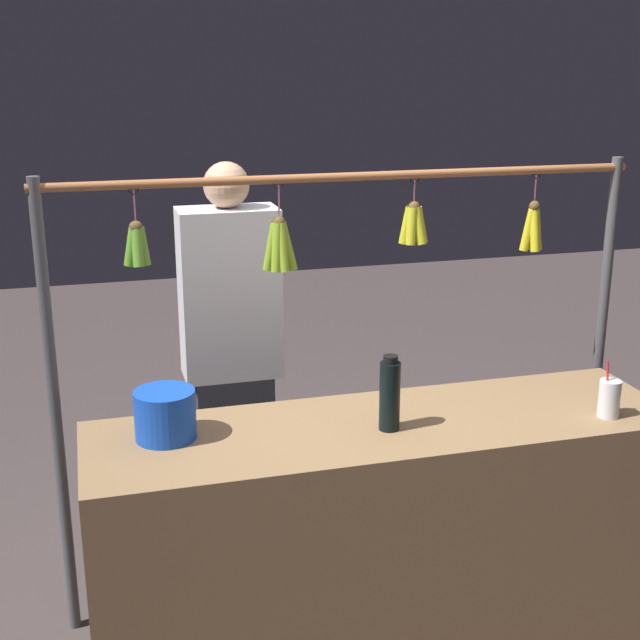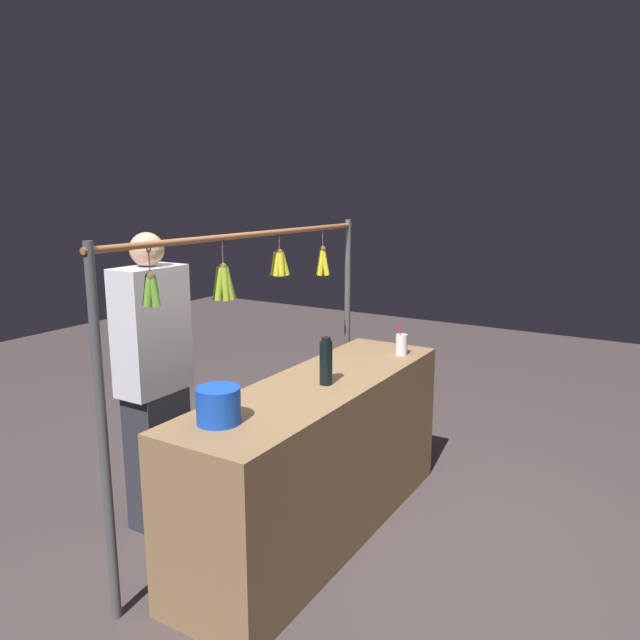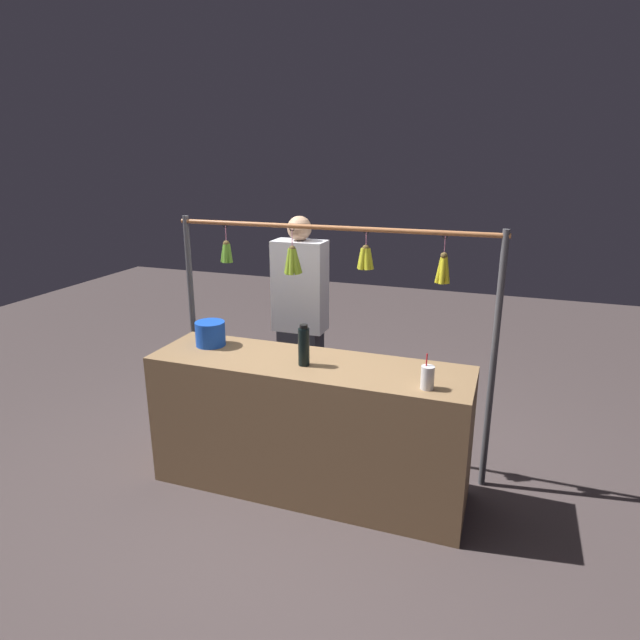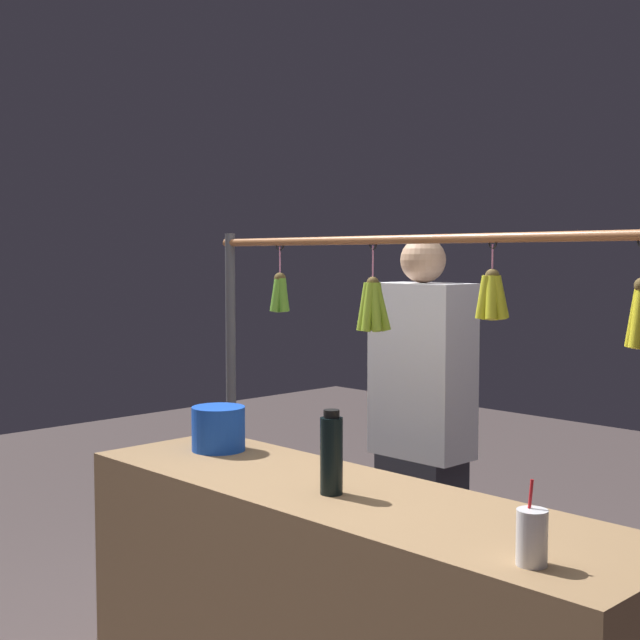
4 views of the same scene
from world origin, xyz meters
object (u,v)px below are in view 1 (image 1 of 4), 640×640
at_px(drink_cup, 609,398).
at_px(blue_bucket, 165,415).
at_px(vendor_person, 232,367).
at_px(water_bottle, 390,394).

bearing_deg(drink_cup, blue_bucket, -8.67).
distance_m(drink_cup, vendor_person, 1.57).
distance_m(water_bottle, drink_cup, 0.80).
relative_size(blue_bucket, drink_cup, 1.00).
relative_size(water_bottle, vendor_person, 0.15).
xyz_separation_m(drink_cup, vendor_person, (1.18, -1.03, -0.12)).
bearing_deg(drink_cup, vendor_person, -41.01).
bearing_deg(blue_bucket, drink_cup, 171.33).
distance_m(water_bottle, vendor_person, 1.02).
relative_size(water_bottle, blue_bucket, 1.30).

